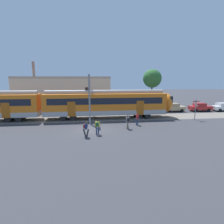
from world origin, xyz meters
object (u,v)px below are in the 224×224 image
(pedestrian_navy, at_px, (86,128))
(parked_car_tan, at_px, (173,107))
(parked_car_white, at_px, (223,107))
(pedestrian_grey, at_px, (128,121))
(pedestrian_red, at_px, (137,118))
(commuter_train, at_px, (48,105))
(parked_car_red, at_px, (200,107))
(crossing_signal, at_px, (196,106))
(pedestrian_yellow, at_px, (97,126))

(pedestrian_navy, distance_m, parked_car_tan, 20.21)
(pedestrian_navy, relative_size, parked_car_white, 0.41)
(pedestrian_grey, bearing_deg, pedestrian_red, 45.16)
(commuter_train, height_order, parked_car_tan, commuter_train)
(commuter_train, relative_size, parked_car_red, 9.38)
(pedestrian_navy, distance_m, parked_car_white, 28.05)
(pedestrian_grey, distance_m, parked_car_white, 22.52)
(pedestrian_grey, relative_size, parked_car_white, 0.41)
(parked_car_tan, bearing_deg, pedestrian_grey, -136.41)
(pedestrian_grey, xyz_separation_m, parked_car_red, (15.93, 10.10, -0.21))
(parked_car_white, bearing_deg, parked_car_red, 174.68)
(parked_car_red, bearing_deg, parked_car_white, -5.32)
(commuter_train, height_order, parked_car_white, commuter_train)
(pedestrian_grey, distance_m, parked_car_tan, 14.86)
(parked_car_white, bearing_deg, crossing_signal, -146.87)
(pedestrian_grey, bearing_deg, parked_car_white, 25.49)
(pedestrian_yellow, distance_m, pedestrian_red, 6.30)
(parked_car_red, bearing_deg, commuter_train, -171.55)
(commuter_train, distance_m, crossing_signal, 21.59)
(pedestrian_red, xyz_separation_m, parked_car_red, (14.36, 8.52, -0.18))
(parked_car_red, xyz_separation_m, crossing_signal, (-5.15, -6.64, 1.23))
(pedestrian_navy, height_order, crossing_signal, crossing_signal)
(crossing_signal, bearing_deg, parked_car_red, 52.21)
(pedestrian_yellow, distance_m, parked_car_white, 26.66)
(pedestrian_red, distance_m, parked_car_white, 20.43)
(pedestrian_navy, relative_size, parked_car_tan, 0.41)
(commuter_train, height_order, pedestrian_navy, commuter_train)
(commuter_train, distance_m, parked_car_tan, 21.84)
(commuter_train, bearing_deg, pedestrian_yellow, -49.08)
(parked_car_white, xyz_separation_m, crossing_signal, (-9.54, -6.23, 1.23))
(pedestrian_navy, bearing_deg, commuter_train, 123.44)
(parked_car_tan, height_order, crossing_signal, crossing_signal)
(crossing_signal, bearing_deg, commuter_train, 172.85)
(parked_car_white, bearing_deg, pedestrian_red, -156.61)
(parked_car_white, bearing_deg, pedestrian_navy, -154.24)
(commuter_train, relative_size, crossing_signal, 12.68)
(commuter_train, bearing_deg, pedestrian_grey, -30.03)
(parked_car_tan, distance_m, crossing_signal, 6.89)
(commuter_train, xyz_separation_m, pedestrian_yellow, (6.93, -7.99, -1.26))
(parked_car_red, bearing_deg, pedestrian_yellow, -148.70)
(commuter_train, distance_m, pedestrian_red, 13.11)
(pedestrian_navy, distance_m, crossing_signal, 16.84)
(parked_car_red, bearing_deg, parked_car_tan, 178.43)
(commuter_train, relative_size, pedestrian_navy, 22.83)
(pedestrian_yellow, distance_m, crossing_signal, 15.47)
(commuter_train, bearing_deg, parked_car_white, 6.52)
(parked_car_tan, xyz_separation_m, crossing_signal, (0.02, -6.78, 1.23))
(pedestrian_navy, relative_size, pedestrian_yellow, 1.00)
(pedestrian_navy, xyz_separation_m, crossing_signal, (15.72, 5.96, 1.02))
(commuter_train, distance_m, parked_car_white, 31.20)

